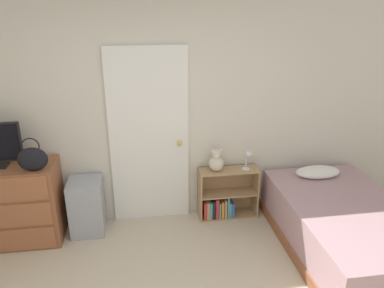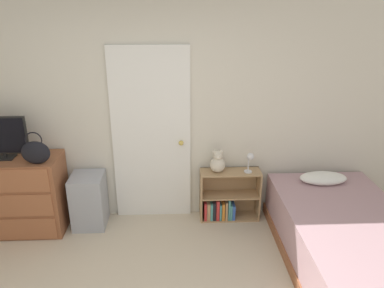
{
  "view_description": "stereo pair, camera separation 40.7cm",
  "coord_description": "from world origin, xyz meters",
  "views": [
    {
      "loc": [
        -0.04,
        -1.87,
        2.49
      ],
      "look_at": [
        0.53,
        1.88,
        1.01
      ],
      "focal_mm": 35.0,
      "sensor_mm": 36.0,
      "label": 1
    },
    {
      "loc": [
        0.36,
        -1.91,
        2.49
      ],
      "look_at": [
        0.53,
        1.88,
        1.01
      ],
      "focal_mm": 35.0,
      "sensor_mm": 36.0,
      "label": 2
    }
  ],
  "objects": [
    {
      "name": "wall_back",
      "position": [
        0.0,
        2.16,
        1.27
      ],
      "size": [
        10.0,
        0.06,
        2.55
      ],
      "color": "beige",
      "rests_on": "ground_plane"
    },
    {
      "name": "door_closed",
      "position": [
        0.08,
        2.11,
        1.02
      ],
      "size": [
        0.89,
        0.09,
        2.04
      ],
      "color": "white",
      "rests_on": "ground_plane"
    },
    {
      "name": "tv",
      "position": [
        -1.48,
        1.86,
        1.13
      ],
      "size": [
        0.54,
        0.16,
        0.47
      ],
      "color": "black",
      "rests_on": "dresser"
    },
    {
      "name": "bookshelf",
      "position": [
        0.93,
        1.99,
        0.24
      ],
      "size": [
        0.7,
        0.24,
        0.62
      ],
      "color": "tan",
      "rests_on": "ground_plane"
    },
    {
      "name": "handbag",
      "position": [
        -1.09,
        1.7,
        1.02
      ],
      "size": [
        0.29,
        0.11,
        0.35
      ],
      "color": "black",
      "rests_on": "dresser"
    },
    {
      "name": "bed",
      "position": [
        2.02,
        1.13,
        0.27
      ],
      "size": [
        1.19,
        1.97,
        0.64
      ],
      "color": "brown",
      "rests_on": "ground_plane"
    },
    {
      "name": "teddy_bear",
      "position": [
        0.83,
        1.99,
        0.73
      ],
      "size": [
        0.18,
        0.18,
        0.27
      ],
      "color": "beige",
      "rests_on": "bookshelf"
    },
    {
      "name": "desk_lamp",
      "position": [
        1.2,
        1.95,
        0.78
      ],
      "size": [
        0.1,
        0.1,
        0.24
      ],
      "color": "silver",
      "rests_on": "bookshelf"
    },
    {
      "name": "storage_bin",
      "position": [
        -0.66,
        1.92,
        0.32
      ],
      "size": [
        0.37,
        0.39,
        0.63
      ],
      "color": "#999EA8",
      "rests_on": "ground_plane"
    },
    {
      "name": "dresser",
      "position": [
        -1.47,
        1.86,
        0.44
      ],
      "size": [
        1.09,
        0.51,
        0.89
      ],
      "color": "brown",
      "rests_on": "ground_plane"
    }
  ]
}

